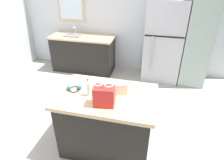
{
  "coord_description": "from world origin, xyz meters",
  "views": [
    {
      "loc": [
        0.75,
        -2.27,
        2.32
      ],
      "look_at": [
        0.19,
        0.04,
        0.95
      ],
      "focal_mm": 31.6,
      "sensor_mm": 36.0,
      "label": 1
    }
  ],
  "objects_px": {
    "kitchen_island": "(107,121)",
    "bottle": "(88,88)",
    "shopping_bag": "(104,96)",
    "ear_defenders": "(74,88)",
    "refrigerator": "(163,42)",
    "small_box": "(120,88)",
    "tall_cabinet": "(198,36)"
  },
  "relations": [
    {
      "from": "ear_defenders",
      "to": "shopping_bag",
      "type": "bearing_deg",
      "value": -24.7
    },
    {
      "from": "refrigerator",
      "to": "ear_defenders",
      "type": "distance_m",
      "value": 2.53
    },
    {
      "from": "refrigerator",
      "to": "kitchen_island",
      "type": "bearing_deg",
      "value": -106.41
    },
    {
      "from": "refrigerator",
      "to": "bottle",
      "type": "bearing_deg",
      "value": -110.73
    },
    {
      "from": "tall_cabinet",
      "to": "ear_defenders",
      "type": "height_order",
      "value": "tall_cabinet"
    },
    {
      "from": "kitchen_island",
      "to": "shopping_bag",
      "type": "xyz_separation_m",
      "value": [
        0.03,
        -0.2,
        0.57
      ]
    },
    {
      "from": "shopping_bag",
      "to": "bottle",
      "type": "relative_size",
      "value": 1.2
    },
    {
      "from": "shopping_bag",
      "to": "ear_defenders",
      "type": "xyz_separation_m",
      "value": [
        -0.47,
        0.22,
        -0.1
      ]
    },
    {
      "from": "refrigerator",
      "to": "bottle",
      "type": "height_order",
      "value": "refrigerator"
    },
    {
      "from": "tall_cabinet",
      "to": "kitchen_island",
      "type": "bearing_deg",
      "value": -120.82
    },
    {
      "from": "kitchen_island",
      "to": "ear_defenders",
      "type": "relative_size",
      "value": 6.43
    },
    {
      "from": "shopping_bag",
      "to": "small_box",
      "type": "relative_size",
      "value": 1.66
    },
    {
      "from": "kitchen_island",
      "to": "ear_defenders",
      "type": "xyz_separation_m",
      "value": [
        -0.45,
        0.01,
        0.47
      ]
    },
    {
      "from": "tall_cabinet",
      "to": "small_box",
      "type": "height_order",
      "value": "tall_cabinet"
    },
    {
      "from": "tall_cabinet",
      "to": "bottle",
      "type": "distance_m",
      "value": 2.83
    },
    {
      "from": "shopping_bag",
      "to": "ear_defenders",
      "type": "distance_m",
      "value": 0.53
    },
    {
      "from": "shopping_bag",
      "to": "ear_defenders",
      "type": "height_order",
      "value": "shopping_bag"
    },
    {
      "from": "refrigerator",
      "to": "shopping_bag",
      "type": "height_order",
      "value": "refrigerator"
    },
    {
      "from": "small_box",
      "to": "bottle",
      "type": "distance_m",
      "value": 0.4
    },
    {
      "from": "kitchen_island",
      "to": "bottle",
      "type": "relative_size",
      "value": 5.25
    },
    {
      "from": "refrigerator",
      "to": "tall_cabinet",
      "type": "xyz_separation_m",
      "value": [
        0.69,
        0.0,
        0.18
      ]
    },
    {
      "from": "bottle",
      "to": "refrigerator",
      "type": "bearing_deg",
      "value": 69.27
    },
    {
      "from": "ear_defenders",
      "to": "tall_cabinet",
      "type": "bearing_deg",
      "value": 51.42
    },
    {
      "from": "tall_cabinet",
      "to": "shopping_bag",
      "type": "relative_size",
      "value": 7.46
    },
    {
      "from": "tall_cabinet",
      "to": "ear_defenders",
      "type": "bearing_deg",
      "value": -128.58
    },
    {
      "from": "small_box",
      "to": "tall_cabinet",
      "type": "bearing_deg",
      "value": 61.45
    },
    {
      "from": "kitchen_island",
      "to": "small_box",
      "type": "xyz_separation_m",
      "value": [
        0.16,
        0.08,
        0.52
      ]
    },
    {
      "from": "bottle",
      "to": "ear_defenders",
      "type": "xyz_separation_m",
      "value": [
        -0.23,
        0.08,
        -0.09
      ]
    },
    {
      "from": "tall_cabinet",
      "to": "bottle",
      "type": "bearing_deg",
      "value": -123.92
    },
    {
      "from": "small_box",
      "to": "ear_defenders",
      "type": "height_order",
      "value": "small_box"
    },
    {
      "from": "small_box",
      "to": "bottle",
      "type": "height_order",
      "value": "bottle"
    },
    {
      "from": "small_box",
      "to": "ear_defenders",
      "type": "relative_size",
      "value": 0.88
    }
  ]
}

